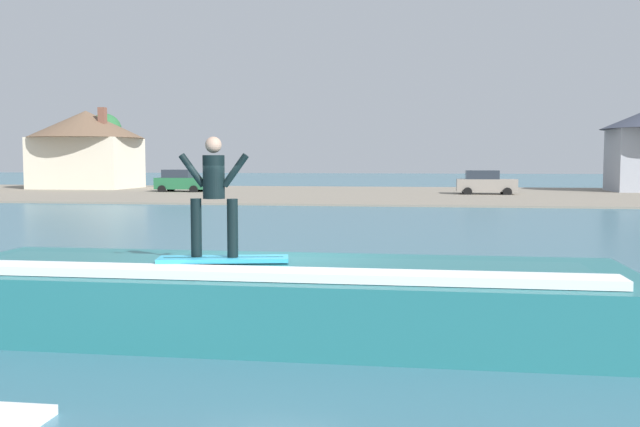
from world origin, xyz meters
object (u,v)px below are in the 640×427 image
at_px(wave_crest, 279,297).
at_px(car_far_shore, 485,183).
at_px(car_near_shore, 181,181).
at_px(surfboard, 224,259).
at_px(house_with_chimney, 86,144).
at_px(surfer, 214,190).
at_px(tree_tall_bare, 105,132).

relative_size(wave_crest, car_far_shore, 2.42).
bearing_deg(wave_crest, car_near_shore, 111.46).
xyz_separation_m(surfboard, house_with_chimney, (-26.74, 48.69, 2.89)).
xyz_separation_m(surfboard, surfer, (-0.14, 0.00, 1.02)).
bearing_deg(surfboard, car_far_shore, 80.10).
bearing_deg(car_far_shore, house_with_chimney, 169.79).
bearing_deg(car_near_shore, wave_crest, -68.54).
relative_size(surfer, car_near_shore, 0.44).
bearing_deg(house_with_chimney, car_near_shore, -26.80).
height_order(surfboard, tree_tall_bare, tree_tall_bare).
bearing_deg(surfer, car_far_shore, 79.92).
distance_m(wave_crest, house_with_chimney, 55.69).
bearing_deg(wave_crest, house_with_chimney, 119.65).
relative_size(surfboard, surfer, 1.11).
relative_size(house_with_chimney, tree_tall_bare, 1.49).
height_order(surfer, car_near_shore, surfer).
distance_m(surfboard, car_far_shore, 43.18).
relative_size(car_far_shore, tree_tall_bare, 0.63).
distance_m(surfboard, tree_tall_bare, 56.24).
xyz_separation_m(surfer, car_far_shore, (7.56, 42.53, -1.20)).
xyz_separation_m(surfboard, car_near_shore, (-16.12, 43.33, -0.18)).
relative_size(wave_crest, car_near_shore, 2.61).
xyz_separation_m(car_near_shore, tree_tall_bare, (-9.44, 6.60, 4.23)).
xyz_separation_m(wave_crest, house_with_chimney, (-27.50, 48.31, 3.51)).
relative_size(wave_crest, surfer, 5.91).
relative_size(surfer, tree_tall_bare, 0.26).
distance_m(car_far_shore, house_with_chimney, 34.85).
xyz_separation_m(surfer, tree_tall_bare, (-25.43, 49.92, 3.03)).
bearing_deg(surfboard, surfer, 178.67).
bearing_deg(wave_crest, car_far_shore, 81.01).
xyz_separation_m(car_near_shore, car_far_shore, (23.55, -0.79, 0.00)).
xyz_separation_m(wave_crest, car_far_shore, (6.67, 42.15, 0.43)).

